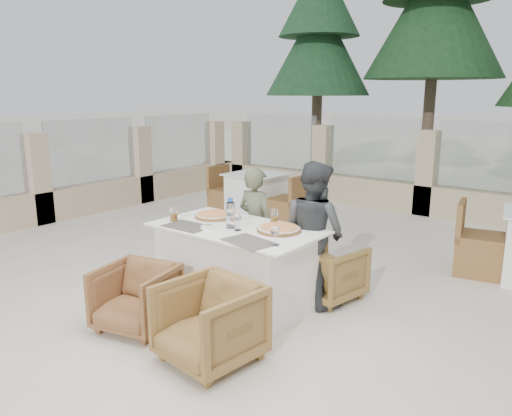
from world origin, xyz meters
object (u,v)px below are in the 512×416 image
Objects in this scene: armchair_far_left at (244,257)px; armchair_near_right at (209,323)px; wine_glass_near at (238,221)px; diner_left at (256,225)px; armchair_near_left at (136,297)px; diner_right at (314,233)px; water_bottle at (231,213)px; wine_glass_centre at (232,216)px; pizza_right at (279,229)px; bg_table_a at (256,198)px; wine_glass_corner at (275,235)px; beer_glass_left at (174,214)px; armchair_far_right at (328,271)px; olive_dish at (208,226)px; pizza_left at (214,215)px; beer_glass_right at (274,217)px; dining_table at (237,266)px.

armchair_far_left is 1.67m from armchair_near_right.
armchair_near_right is (0.44, -0.86, -0.55)m from wine_glass_near.
diner_left is at bearing -162.95° from armchair_far_left.
armchair_near_left is 0.45× the size of diner_right.
water_bottle is 1.56× the size of wine_glass_centre.
pizza_right is 0.79m from diner_left.
armchair_near_left is 0.38× the size of bg_table_a.
wine_glass_centre is at bearing -168.62° from pizza_right.
pizza_right is 0.32× the size of diner_left.
diner_right is (0.62, 0.48, -0.17)m from wine_glass_centre.
wine_glass_corner is 0.30× the size of armchair_far_left.
pizza_right is 2.70× the size of beer_glass_left.
armchair_far_right is (1.25, 0.87, -0.57)m from beer_glass_left.
olive_dish is 0.18× the size of armchair_far_left.
wine_glass_near is at bearing -23.50° from pizza_left.
wine_glass_centre reaches higher than bg_table_a.
diner_right is 3.14m from bg_table_a.
water_bottle is 0.21× the size of diner_right.
wine_glass_corner reaches higher than olive_dish.
pizza_right is 2.71× the size of beer_glass_right.
wine_glass_centre reaches higher than pizza_left.
diner_left reaches higher than armchair_near_left.
armchair_far_left is (-0.33, 0.50, -0.11)m from dining_table.
diner_right is at bearing 95.79° from armchair_near_right.
wine_glass_near reaches higher than armchair_near_right.
diner_left reaches higher than wine_glass_centre.
armchair_near_left is at bearing -86.42° from pizza_left.
olive_dish is at bearing 97.98° from diner_left.
armchair_far_right is 3.09m from bg_table_a.
armchair_near_left is 1.74m from diner_right.
bg_table_a is (-1.58, 2.01, -0.24)m from diner_left.
beer_glass_left is 1.47m from armchair_near_right.
pizza_right is 0.78m from armchair_far_right.
beer_glass_left is at bearing 97.12° from armchair_near_left.
wine_glass_corner is 0.79m from olive_dish.
wine_glass_centre is (-0.48, -0.10, 0.07)m from pizza_right.
pizza_left reaches higher than armchair_near_left.
wine_glass_near is (0.11, -0.03, -0.05)m from water_bottle.
beer_glass_left is at bearing 66.43° from diner_left.
armchair_near_left is at bearing -105.39° from wine_glass_centre.
wine_glass_near reaches higher than olive_dish.
beer_glass_right is at bearing 110.34° from armchair_near_right.
wine_glass_corner is (0.71, -0.27, 0.00)m from wine_glass_centre.
wine_glass_corner reaches higher than dining_table.
wine_glass_centre is 1.24× the size of beer_glass_right.
beer_glass_right is 3.07m from bg_table_a.
wine_glass_near is at bearing 64.92° from diner_right.
beer_glass_left reaches higher than pizza_right.
pizza_right is at bearing 132.29° from armchair_far_left.
pizza_left is 0.23× the size of bg_table_a.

